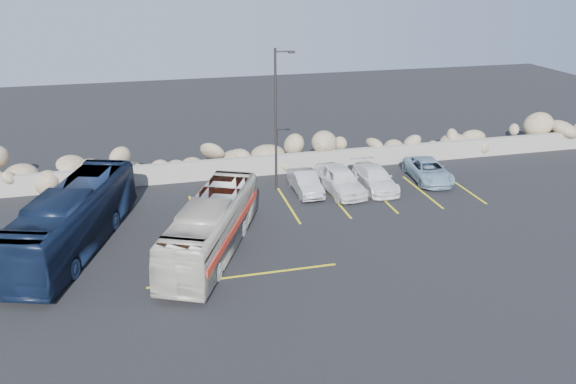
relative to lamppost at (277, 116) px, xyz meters
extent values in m
plane|color=black|center=(-2.56, -9.50, -4.30)|extent=(90.00, 90.00, 0.00)
cube|color=gray|center=(-2.56, 2.50, -3.70)|extent=(60.00, 0.40, 1.20)
cube|color=gold|center=(-5.06, -2.50, -4.29)|extent=(0.12, 5.00, 0.01)
cube|color=gold|center=(0.04, -2.50, -4.29)|extent=(0.12, 5.00, 0.01)
cube|color=gold|center=(2.74, -2.50, -4.29)|extent=(0.12, 5.00, 0.01)
cube|color=gold|center=(5.34, -2.50, -4.29)|extent=(0.12, 5.00, 0.01)
cube|color=gold|center=(7.94, -2.50, -4.29)|extent=(0.12, 5.00, 0.01)
cube|color=gold|center=(10.54, -2.50, -4.29)|extent=(0.12, 5.00, 0.01)
cube|color=gold|center=(-3.56, -9.30, -4.29)|extent=(8.00, 0.12, 0.01)
cylinder|color=#2B2826|center=(-0.06, 0.00, -0.30)|extent=(0.14, 0.14, 8.00)
cylinder|color=#2B2826|center=(0.39, 0.00, 3.50)|extent=(0.90, 0.08, 0.08)
cube|color=#2B2826|center=(0.84, 0.00, 3.45)|extent=(0.35, 0.18, 0.12)
imported|color=beige|center=(-4.56, -6.82, -3.03)|extent=(5.62, 9.18, 2.53)
imported|color=#0F1A32|center=(-10.59, -4.92, -2.87)|extent=(5.44, 10.47, 2.85)
imported|color=white|center=(3.35, -1.39, -3.54)|extent=(2.18, 4.57, 1.51)
imported|color=#ABAAAF|center=(1.42, -0.98, -3.69)|extent=(1.31, 3.68, 1.21)
imported|color=white|center=(5.50, -1.32, -3.68)|extent=(1.77, 4.28, 1.24)
imported|color=#819EB7|center=(9.14, -0.86, -3.69)|extent=(2.44, 4.53, 1.21)
camera|label=1|loc=(-6.72, -29.55, 7.76)|focal=35.00mm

